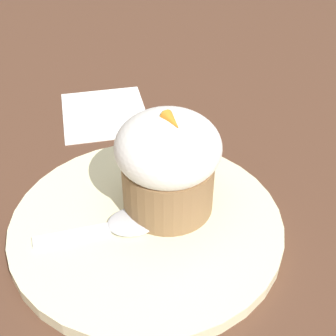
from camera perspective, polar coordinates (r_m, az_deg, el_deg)
ground_plane at (r=0.43m, az=-2.60°, el=-7.47°), size 4.00×4.00×0.00m
dessert_plate at (r=0.42m, az=-2.63°, el=-6.87°), size 0.24×0.24×0.01m
carrot_cake at (r=0.40m, az=0.00°, el=0.68°), size 0.09×0.09×0.10m
spoon at (r=0.41m, az=-5.61°, el=-6.84°), size 0.05×0.11×0.01m
paper_napkin at (r=0.59m, az=-7.73°, el=6.67°), size 0.14×0.13×0.00m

